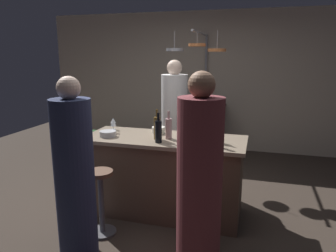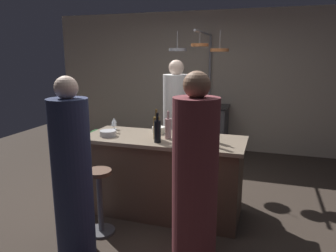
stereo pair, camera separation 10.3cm
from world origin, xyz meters
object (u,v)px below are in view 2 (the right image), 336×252
Objects in this scene: wine_bottle_amber at (156,127)px; mixing_bowl_blue at (190,139)px; guest_left at (72,176)px; pepper_mill at (216,137)px; wine_bottle_dark at (157,131)px; wine_glass_near_left_guest at (114,121)px; chef at (176,126)px; wine_bottle_green at (188,126)px; guest_right at (195,188)px; mixing_bowl_ceramic at (159,130)px; potted_plant at (97,142)px; wine_glass_near_right_guest at (114,124)px; bar_stool_left at (100,199)px; wine_bottle_rose at (168,128)px; bar_stool_right at (196,213)px; mixing_bowl_steel at (108,133)px; wine_bottle_red at (210,129)px; stove_range at (206,129)px.

wine_bottle_amber reaches higher than mixing_bowl_blue.
pepper_mill is at bearing 35.97° from guest_left.
wine_glass_near_left_guest is at bearing 150.07° from wine_bottle_dark.
chef is 0.99m from wine_glass_near_left_guest.
guest_left is 1.42m from wine_bottle_green.
guest_right reaches higher than mixing_bowl_ceramic.
guest_right is 3.47m from potted_plant.
chef is at bearing 110.40° from guest_right.
chef reaches higher than wine_glass_near_left_guest.
potted_plant is 1.98m from wine_glass_near_right_guest.
wine_glass_near_right_guest is at bearing -52.95° from potted_plant.
wine_glass_near_right_guest reaches higher than bar_stool_left.
mixing_bowl_ceramic is (0.39, 1.19, 0.18)m from guest_left.
guest_right reaches higher than wine_glass_near_right_guest.
potted_plant is at bearing 161.22° from chef.
wine_bottle_dark reaches higher than wine_bottle_rose.
mixing_bowl_ceramic is at bearing 13.44° from wine_glass_near_right_guest.
guest_left is 5.15× the size of wine_bottle_dark.
wine_glass_near_left_guest is at bearing 137.75° from guest_right.
wine_bottle_green is at bearing 109.80° from bar_stool_right.
potted_plant is (-1.28, 2.16, -0.08)m from bar_stool_left.
mixing_bowl_blue is at bearing -1.43° from wine_bottle_amber.
mixing_bowl_steel is (-0.11, 0.88, 0.17)m from guest_left.
wine_glass_near_left_guest reaches higher than bar_stool_right.
wine_bottle_rose reaches higher than bar_stool_left.
guest_left reaches higher than bar_stool_left.
wine_bottle_red is (0.57, 0.10, -0.00)m from wine_bottle_amber.
wine_bottle_rose is (0.06, 0.18, -0.01)m from wine_bottle_dark.
guest_left is at bearing -159.42° from bar_stool_right.
wine_glass_near_right_guest reaches higher than bar_stool_right.
guest_left is at bearing -63.84° from potted_plant.
chef is 1.03× the size of guest_right.
chef is 1.06× the size of guest_left.
wine_bottle_red is 1.16m from mixing_bowl_steel.
stove_range is at bearing 99.59° from bar_stool_right.
pepper_mill reaches higher than wine_glass_near_right_guest.
mixing_bowl_blue is (2.09, -1.63, 0.63)m from potted_plant.
mixing_bowl_steel is (-0.69, -0.10, -0.09)m from wine_bottle_rose.
guest_left is 4.96× the size of wine_bottle_red.
chef is 5.86× the size of wine_bottle_green.
wine_bottle_red is at bearing -14.23° from mixing_bowl_ceramic.
mixing_bowl_blue is at bearing -31.50° from mixing_bowl_ceramic.
potted_plant is 1.84m from wine_glass_near_left_guest.
chef reaches higher than bar_stool_left.
chef is 1.07m from wine_glass_near_right_guest.
bar_stool_right is 2.14× the size of wine_bottle_dark.
wine_bottle_red reaches higher than wine_bottle_dark.
guest_right is at bearing -40.16° from wine_glass_near_right_guest.
bar_stool_right is 1.00× the size of bar_stool_left.
wine_bottle_amber is at bearing -138.72° from wine_bottle_green.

